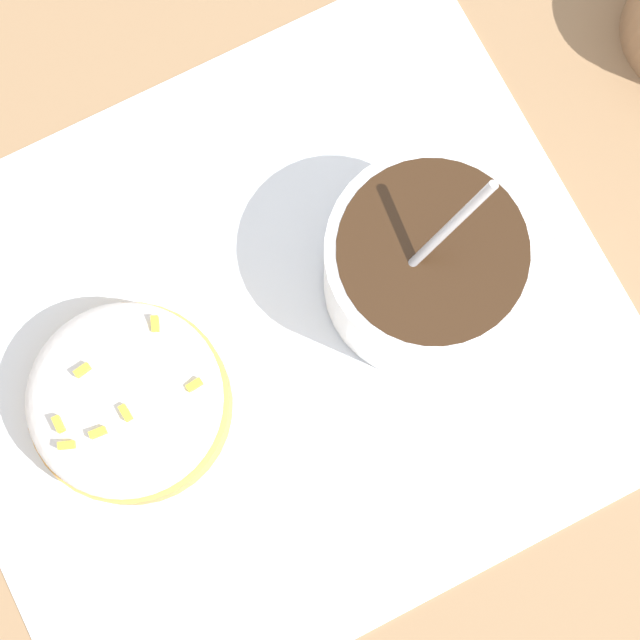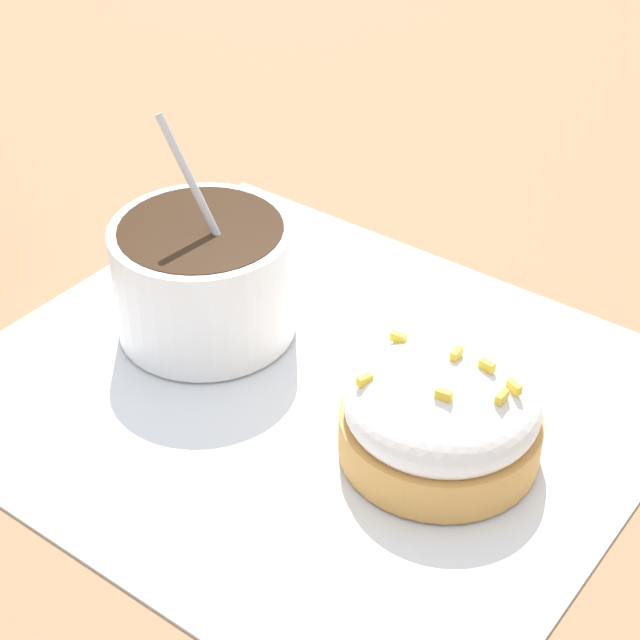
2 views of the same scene
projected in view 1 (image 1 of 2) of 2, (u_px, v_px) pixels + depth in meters
name	position (u px, v px, depth m)	size (l,w,h in m)	color
ground_plane	(275.00, 337.00, 0.51)	(3.00, 3.00, 0.00)	#93704C
paper_napkin	(275.00, 336.00, 0.50)	(0.32, 0.28, 0.00)	white
coffee_cup	(429.00, 265.00, 0.48)	(0.12, 0.09, 0.12)	white
frosted_pastry	(129.00, 404.00, 0.47)	(0.09, 0.09, 0.05)	#D19347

